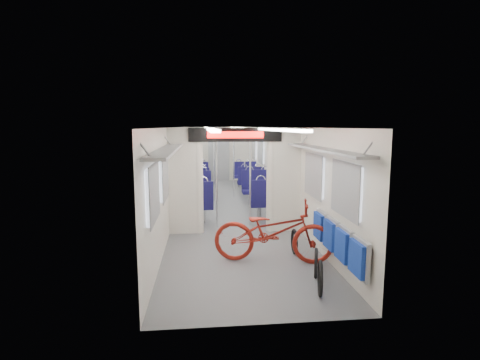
% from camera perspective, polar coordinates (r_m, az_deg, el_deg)
% --- Properties ---
extents(carriage, '(12.00, 12.02, 2.31)m').
position_cam_1_polar(carriage, '(9.89, -1.64, 3.38)').
color(carriage, '#515456').
rests_on(carriage, ground).
extents(bicycle, '(2.15, 1.14, 1.08)m').
position_cam_1_polar(bicycle, '(6.50, 5.08, -7.84)').
color(bicycle, maroon).
rests_on(bicycle, ground).
extents(flip_bench, '(0.12, 2.12, 0.53)m').
position_cam_1_polar(flip_bench, '(6.07, 14.57, -8.83)').
color(flip_bench, gray).
rests_on(flip_bench, carriage).
extents(bike_hoop_a, '(0.17, 0.50, 0.51)m').
position_cam_1_polar(bike_hoop_a, '(5.44, 12.11, -14.70)').
color(bike_hoop_a, black).
rests_on(bike_hoop_a, ground).
extents(bike_hoop_b, '(0.19, 0.47, 0.47)m').
position_cam_1_polar(bike_hoop_b, '(6.03, 11.50, -12.54)').
color(bike_hoop_b, black).
rests_on(bike_hoop_b, ground).
extents(bike_hoop_c, '(0.07, 0.47, 0.47)m').
position_cam_1_polar(bike_hoop_c, '(7.03, 8.27, -9.46)').
color(bike_hoop_c, black).
rests_on(bike_hoop_c, ground).
extents(seat_bay_near_left, '(0.95, 2.27, 1.16)m').
position_cam_1_polar(seat_bay_near_left, '(10.03, -6.98, -1.99)').
color(seat_bay_near_left, '#120E40').
rests_on(seat_bay_near_left, ground).
extents(seat_bay_near_right, '(0.95, 2.24, 1.15)m').
position_cam_1_polar(seat_bay_near_right, '(10.27, 3.52, -1.71)').
color(seat_bay_near_right, '#120E40').
rests_on(seat_bay_near_right, ground).
extents(seat_bay_far_left, '(0.91, 2.06, 1.10)m').
position_cam_1_polar(seat_bay_far_left, '(13.36, -6.70, 0.45)').
color(seat_bay_far_left, '#120E40').
rests_on(seat_bay_far_left, ground).
extents(seat_bay_far_right, '(0.89, 1.99, 1.08)m').
position_cam_1_polar(seat_bay_far_right, '(13.69, 1.17, 0.64)').
color(seat_bay_far_right, '#120E40').
rests_on(seat_bay_far_right, ground).
extents(stanchion_near_left, '(0.04, 0.04, 2.30)m').
position_cam_1_polar(stanchion_near_left, '(8.58, -3.56, 0.28)').
color(stanchion_near_left, silver).
rests_on(stanchion_near_left, ground).
extents(stanchion_near_right, '(0.04, 0.04, 2.30)m').
position_cam_1_polar(stanchion_near_right, '(8.75, 1.55, 0.44)').
color(stanchion_near_right, silver).
rests_on(stanchion_near_right, ground).
extents(stanchion_far_left, '(0.05, 0.05, 2.30)m').
position_cam_1_polar(stanchion_far_left, '(11.72, -3.96, 2.39)').
color(stanchion_far_left, silver).
rests_on(stanchion_far_left, ground).
extents(stanchion_far_right, '(0.05, 0.05, 2.30)m').
position_cam_1_polar(stanchion_far_right, '(12.27, -0.96, 2.67)').
color(stanchion_far_right, silver).
rests_on(stanchion_far_right, ground).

